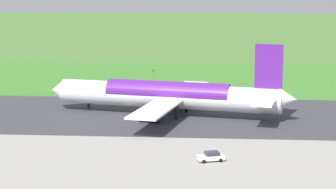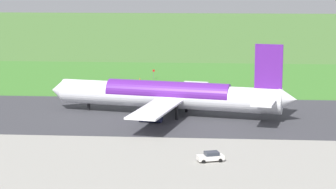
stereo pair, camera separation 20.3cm
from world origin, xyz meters
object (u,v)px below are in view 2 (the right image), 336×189
at_px(traffic_cone_orange, 140,79).
at_px(service_car_followme, 211,156).
at_px(no_stopping_sign, 154,73).
at_px(airliner_main, 170,95).

bearing_deg(traffic_cone_orange, service_car_followme, 104.60).
height_order(service_car_followme, no_stopping_sign, no_stopping_sign).
xyz_separation_m(service_car_followme, traffic_cone_orange, (21.40, -82.18, -0.57)).
bearing_deg(traffic_cone_orange, no_stopping_sign, -157.34).
bearing_deg(traffic_cone_orange, airliner_main, 104.39).
bearing_deg(airliner_main, traffic_cone_orange, -75.61).
bearing_deg(no_stopping_sign, service_car_followme, 101.84).
distance_m(airliner_main, service_car_followme, 35.86).
height_order(airliner_main, service_car_followme, airliner_main).
height_order(service_car_followme, traffic_cone_orange, service_car_followme).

